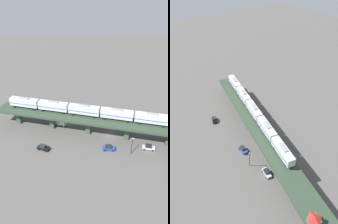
{
  "view_description": "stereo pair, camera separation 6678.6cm",
  "coord_description": "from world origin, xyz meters",
  "views": [
    {
      "loc": [
        68.54,
        -11.58,
        50.87
      ],
      "look_at": [
        -4.22,
        -9.75,
        8.54
      ],
      "focal_mm": 35.0,
      "sensor_mm": 36.0,
      "label": 1
    },
    {
      "loc": [
        42.16,
        48.12,
        65.01
      ],
      "look_at": [
        -4.22,
        -9.75,
        8.54
      ],
      "focal_mm": 35.0,
      "sensor_mm": 36.0,
      "label": 2
    }
  ],
  "objects": [
    {
      "name": "delivery_truck",
      "position": [
        -8.68,
        -20.51,
        1.76
      ],
      "size": [
        5.28,
        7.44,
        3.2
      ],
      "color": "#333338",
      "rests_on": "ground"
    },
    {
      "name": "street_car_blue",
      "position": [
        8.17,
        -1.26,
        0.94
      ],
      "size": [
        2.15,
        4.5,
        1.89
      ],
      "color": "#233D93",
      "rests_on": "ground"
    },
    {
      "name": "ground_plane",
      "position": [
        0.0,
        0.0,
        0.0
      ],
      "size": [
        400.0,
        400.0,
        0.0
      ],
      "primitive_type": "plane",
      "color": "#514F4C"
    },
    {
      "name": "subway_train",
      "position": [
        -4.22,
        -9.75,
        9.58
      ],
      "size": [
        19.73,
        60.79,
        4.45
      ],
      "color": "silver",
      "rests_on": "elevated_viaduct"
    },
    {
      "name": "street_car_black",
      "position": [
        7.52,
        -24.59,
        0.94
      ],
      "size": [
        3.37,
        4.75,
        1.89
      ],
      "color": "black",
      "rests_on": "ground"
    },
    {
      "name": "street_car_silver",
      "position": [
        8.24,
        12.97,
        0.94
      ],
      "size": [
        2.79,
        4.7,
        1.89
      ],
      "color": "#B7BABF",
      "rests_on": "ground"
    },
    {
      "name": "elevated_viaduct",
      "position": [
        -0.04,
        -0.16,
        6.06
      ],
      "size": [
        33.19,
        90.8,
        7.04
      ],
      "color": "#2C3D2C",
      "rests_on": "ground"
    },
    {
      "name": "street_lamp",
      "position": [
        10.62,
        6.22,
        4.11
      ],
      "size": [
        0.44,
        0.44,
        6.94
      ],
      "color": "black",
      "rests_on": "ground"
    }
  ]
}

